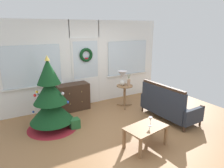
{
  "coord_description": "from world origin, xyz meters",
  "views": [
    {
      "loc": [
        -2.37,
        -3.62,
        2.36
      ],
      "look_at": [
        0.05,
        0.55,
        1.0
      ],
      "focal_mm": 32.78,
      "sensor_mm": 36.0,
      "label": 1
    }
  ],
  "objects_px": {
    "wine_glass": "(151,120)",
    "gift_box": "(75,123)",
    "dresser_cabinet": "(73,97)",
    "flower_vase": "(129,82)",
    "christmas_tree": "(51,102)",
    "settee_sofa": "(167,105)",
    "coffee_table": "(146,130)",
    "table_lamp": "(122,76)",
    "side_table": "(125,92)"
  },
  "relations": [
    {
      "from": "table_lamp",
      "to": "coffee_table",
      "type": "height_order",
      "value": "table_lamp"
    },
    {
      "from": "flower_vase",
      "to": "wine_glass",
      "type": "xyz_separation_m",
      "value": [
        -0.82,
        -1.97,
        -0.21
      ]
    },
    {
      "from": "table_lamp",
      "to": "gift_box",
      "type": "distance_m",
      "value": 2.01
    },
    {
      "from": "flower_vase",
      "to": "coffee_table",
      "type": "relative_size",
      "value": 0.38
    },
    {
      "from": "settee_sofa",
      "to": "table_lamp",
      "type": "xyz_separation_m",
      "value": [
        -0.54,
        1.32,
        0.58
      ]
    },
    {
      "from": "dresser_cabinet",
      "to": "flower_vase",
      "type": "xyz_separation_m",
      "value": [
        1.52,
        -0.61,
        0.4
      ]
    },
    {
      "from": "table_lamp",
      "to": "wine_glass",
      "type": "xyz_separation_m",
      "value": [
        -0.66,
        -2.07,
        -0.38
      ]
    },
    {
      "from": "side_table",
      "to": "wine_glass",
      "type": "distance_m",
      "value": 2.15
    },
    {
      "from": "table_lamp",
      "to": "wine_glass",
      "type": "relative_size",
      "value": 2.26
    },
    {
      "from": "dresser_cabinet",
      "to": "gift_box",
      "type": "relative_size",
      "value": 3.91
    },
    {
      "from": "table_lamp",
      "to": "side_table",
      "type": "bearing_deg",
      "value": -33.69
    },
    {
      "from": "flower_vase",
      "to": "gift_box",
      "type": "bearing_deg",
      "value": -165.71
    },
    {
      "from": "christmas_tree",
      "to": "side_table",
      "type": "relative_size",
      "value": 2.62
    },
    {
      "from": "dresser_cabinet",
      "to": "coffee_table",
      "type": "xyz_separation_m",
      "value": [
        0.6,
        -2.56,
        -0.02
      ]
    },
    {
      "from": "side_table",
      "to": "gift_box",
      "type": "height_order",
      "value": "side_table"
    },
    {
      "from": "dresser_cabinet",
      "to": "wine_glass",
      "type": "bearing_deg",
      "value": -74.83
    },
    {
      "from": "dresser_cabinet",
      "to": "flower_vase",
      "type": "bearing_deg",
      "value": -21.89
    },
    {
      "from": "table_lamp",
      "to": "wine_glass",
      "type": "height_order",
      "value": "table_lamp"
    },
    {
      "from": "settee_sofa",
      "to": "table_lamp",
      "type": "distance_m",
      "value": 1.53
    },
    {
      "from": "christmas_tree",
      "to": "dresser_cabinet",
      "type": "xyz_separation_m",
      "value": [
        0.83,
        0.83,
        -0.28
      ]
    },
    {
      "from": "christmas_tree",
      "to": "wine_glass",
      "type": "xyz_separation_m",
      "value": [
        1.53,
        -1.75,
        -0.1
      ]
    },
    {
      "from": "christmas_tree",
      "to": "flower_vase",
      "type": "relative_size",
      "value": 5.02
    },
    {
      "from": "coffee_table",
      "to": "wine_glass",
      "type": "bearing_deg",
      "value": -10.3
    },
    {
      "from": "dresser_cabinet",
      "to": "flower_vase",
      "type": "height_order",
      "value": "flower_vase"
    },
    {
      "from": "christmas_tree",
      "to": "dresser_cabinet",
      "type": "distance_m",
      "value": 1.21
    },
    {
      "from": "side_table",
      "to": "table_lamp",
      "type": "distance_m",
      "value": 0.48
    },
    {
      "from": "christmas_tree",
      "to": "flower_vase",
      "type": "xyz_separation_m",
      "value": [
        2.35,
        0.22,
        0.11
      ]
    },
    {
      "from": "christmas_tree",
      "to": "coffee_table",
      "type": "bearing_deg",
      "value": -50.4
    },
    {
      "from": "dresser_cabinet",
      "to": "coffee_table",
      "type": "bearing_deg",
      "value": -76.77
    },
    {
      "from": "christmas_tree",
      "to": "coffee_table",
      "type": "distance_m",
      "value": 2.27
    },
    {
      "from": "side_table",
      "to": "table_lamp",
      "type": "xyz_separation_m",
      "value": [
        -0.06,
        0.04,
        0.48
      ]
    },
    {
      "from": "christmas_tree",
      "to": "settee_sofa",
      "type": "distance_m",
      "value": 2.92
    },
    {
      "from": "coffee_table",
      "to": "christmas_tree",
      "type": "bearing_deg",
      "value": 129.6
    },
    {
      "from": "wine_glass",
      "to": "gift_box",
      "type": "relative_size",
      "value": 0.84
    },
    {
      "from": "christmas_tree",
      "to": "flower_vase",
      "type": "distance_m",
      "value": 2.37
    },
    {
      "from": "wine_glass",
      "to": "christmas_tree",
      "type": "bearing_deg",
      "value": 131.17
    },
    {
      "from": "christmas_tree",
      "to": "gift_box",
      "type": "xyz_separation_m",
      "value": [
        0.46,
        -0.27,
        -0.56
      ]
    },
    {
      "from": "gift_box",
      "to": "coffee_table",
      "type": "bearing_deg",
      "value": -56.35
    },
    {
      "from": "flower_vase",
      "to": "christmas_tree",
      "type": "bearing_deg",
      "value": -174.74
    },
    {
      "from": "flower_vase",
      "to": "settee_sofa",
      "type": "bearing_deg",
      "value": -72.83
    },
    {
      "from": "settee_sofa",
      "to": "dresser_cabinet",
      "type": "bearing_deg",
      "value": 136.09
    },
    {
      "from": "dresser_cabinet",
      "to": "flower_vase",
      "type": "distance_m",
      "value": 1.69
    },
    {
      "from": "settee_sofa",
      "to": "wine_glass",
      "type": "bearing_deg",
      "value": -148.03
    },
    {
      "from": "settee_sofa",
      "to": "gift_box",
      "type": "xyz_separation_m",
      "value": [
        -2.27,
        0.73,
        -0.26
      ]
    },
    {
      "from": "flower_vase",
      "to": "table_lamp",
      "type": "bearing_deg",
      "value": 147.99
    },
    {
      "from": "flower_vase",
      "to": "side_table",
      "type": "bearing_deg",
      "value": 149.04
    },
    {
      "from": "coffee_table",
      "to": "gift_box",
      "type": "height_order",
      "value": "coffee_table"
    },
    {
      "from": "flower_vase",
      "to": "gift_box",
      "type": "xyz_separation_m",
      "value": [
        -1.9,
        -0.48,
        -0.67
      ]
    },
    {
      "from": "christmas_tree",
      "to": "table_lamp",
      "type": "bearing_deg",
      "value": 8.21
    },
    {
      "from": "christmas_tree",
      "to": "flower_vase",
      "type": "bearing_deg",
      "value": 5.26
    }
  ]
}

